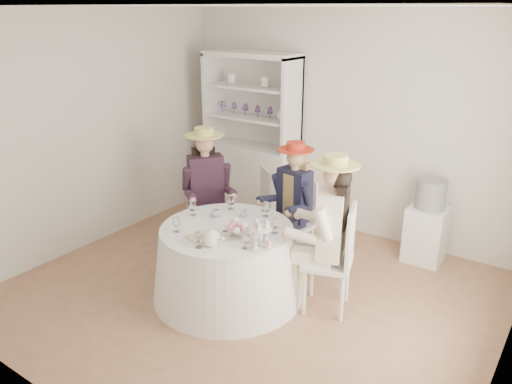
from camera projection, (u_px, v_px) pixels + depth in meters
The scene contains 22 objects.
ground at pixel (250, 293), 5.00m from camera, with size 4.50×4.50×0.00m, color #8C6246.
ceiling at pixel (249, 6), 4.07m from camera, with size 4.50×4.50×0.00m, color white.
wall_back at pixel (345, 125), 6.07m from camera, with size 4.50×4.50×0.00m, color silver.
wall_front at pixel (56, 244), 3.00m from camera, with size 4.50×4.50×0.00m, color silver.
wall_left at pixel (91, 131), 5.75m from camera, with size 4.50×4.50×0.00m, color silver.
tea_table at pixel (227, 262), 4.85m from camera, with size 1.47×1.47×0.73m.
hutch at pixel (253, 158), 6.75m from camera, with size 1.42×0.84×2.17m.
side_table at pixel (426, 234), 5.56m from camera, with size 0.41×0.41×0.63m, color silver.
hatbox at pixel (431, 194), 5.39m from camera, with size 0.33×0.33×0.33m, color black.
guest_left at pixel (207, 185), 5.55m from camera, with size 0.63×0.61×1.48m.
guest_mid at pixel (293, 197), 5.35m from camera, with size 0.52×0.54×1.38m.
guest_right at pixel (329, 226), 4.47m from camera, with size 0.62×0.57×1.51m.
spare_chair at pixel (274, 201), 6.04m from camera, with size 0.52×0.52×0.90m.
teacup_a at pixel (215, 214), 4.95m from camera, with size 0.09×0.09×0.07m, color white.
teacup_b at pixel (244, 214), 4.95m from camera, with size 0.07×0.07×0.07m, color white.
teacup_c at pixel (257, 228), 4.63m from camera, with size 0.09×0.09×0.07m, color white.
flower_bowl at pixel (243, 233), 4.56m from camera, with size 0.19×0.19×0.05m, color white.
flower_arrangement at pixel (236, 227), 4.53m from camera, with size 0.18×0.18×0.06m.
table_teapot at pixel (211, 238), 4.35m from camera, with size 0.22×0.16×0.17m.
sandwich_plate at pixel (194, 238), 4.48m from camera, with size 0.24×0.24×0.05m.
cupcake_stand at pixel (260, 237), 4.32m from camera, with size 0.26×0.26×0.24m.
stemware_set at pixel (227, 220), 4.70m from camera, with size 0.98×0.99×0.15m.
Camera 1 is at (2.54, -3.52, 2.69)m, focal length 35.00 mm.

